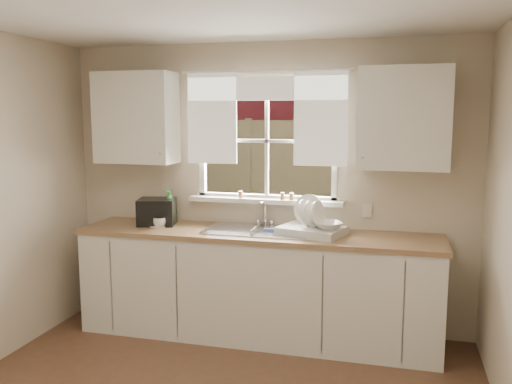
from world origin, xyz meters
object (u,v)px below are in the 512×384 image
(soap_bottle_a, at_px, (169,207))
(black_appliance, at_px, (157,212))
(dish_rack, at_px, (312,227))
(cup, at_px, (160,222))

(soap_bottle_a, xyz_separation_m, black_appliance, (-0.09, -0.06, -0.04))
(dish_rack, height_order, soap_bottle_a, dish_rack)
(black_appliance, bearing_deg, dish_rack, -16.55)
(soap_bottle_a, bearing_deg, black_appliance, -136.11)
(soap_bottle_a, height_order, black_appliance, soap_bottle_a)
(dish_rack, xyz_separation_m, black_appliance, (-1.39, 0.05, 0.05))
(cup, distance_m, black_appliance, 0.15)
(dish_rack, relative_size, black_appliance, 1.84)
(cup, relative_size, black_appliance, 0.35)
(dish_rack, relative_size, cup, 5.27)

